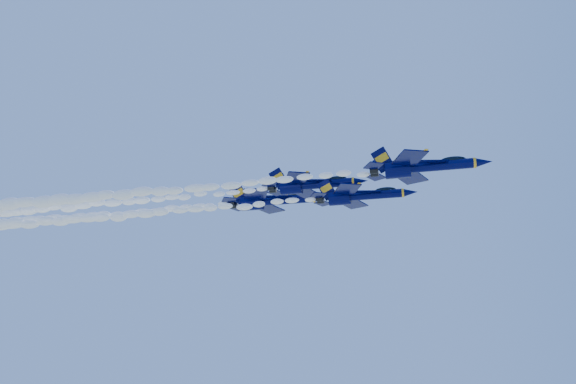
% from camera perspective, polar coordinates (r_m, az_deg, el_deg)
% --- Properties ---
extents(jet_lead, '(16.08, 13.19, 5.97)m').
position_cam_1_polar(jet_lead, '(78.07, 13.44, 2.52)').
color(jet_lead, '#010333').
extents(smoke_trail_jet_lead, '(61.94, 2.18, 1.96)m').
position_cam_1_polar(smoke_trail_jet_lead, '(85.82, -12.61, 0.12)').
color(smoke_trail_jet_lead, white).
extents(jet_second, '(15.53, 12.74, 5.77)m').
position_cam_1_polar(jet_second, '(87.35, 7.28, -0.37)').
color(jet_second, '#010333').
extents(smoke_trail_jet_second, '(61.94, 2.10, 1.89)m').
position_cam_1_polar(smoke_trail_jet_second, '(97.95, -15.14, -2.22)').
color(smoke_trail_jet_second, white).
extents(jet_third, '(16.57, 13.59, 6.16)m').
position_cam_1_polar(jet_third, '(92.72, 2.34, 0.75)').
color(jet_third, '#010333').
extents(smoke_trail_jet_third, '(61.94, 2.24, 2.02)m').
position_cam_1_polar(smoke_trail_jet_third, '(105.96, -18.31, -1.11)').
color(smoke_trail_jet_third, white).
extents(jet_fourth, '(18.75, 15.38, 6.97)m').
position_cam_1_polar(jet_fourth, '(103.03, -1.67, -0.87)').
color(jet_fourth, '#010333').
extents(smoke_trail_jet_fourth, '(61.94, 2.54, 2.29)m').
position_cam_1_polar(smoke_trail_jet_fourth, '(118.52, -20.25, -2.38)').
color(smoke_trail_jet_fourth, white).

